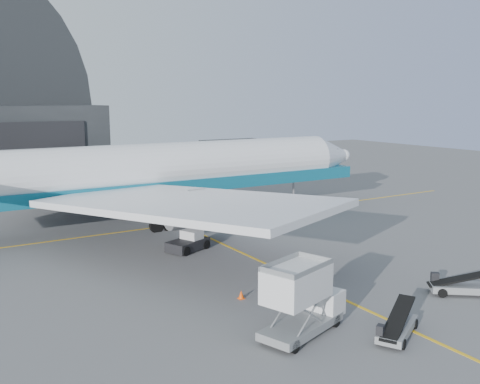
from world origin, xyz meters
TOP-DOWN VIEW (x-y plane):
  - ground at (0.00, 0.00)m, footprint 200.00×200.00m
  - taxi_lines at (0.00, 12.67)m, footprint 80.00×42.12m
  - distant_bldg_a at (38.00, 72.00)m, footprint 14.00×8.00m
  - distant_bldg_b at (55.00, 68.00)m, footprint 8.00×6.00m
  - airliner at (-2.68, 21.81)m, footprint 55.58×53.89m
  - catering_truck at (-5.65, -7.73)m, footprint 6.21×3.90m
  - pushback_tug at (-3.48, 10.76)m, footprint 4.22×3.34m
  - belt_loader_a at (-1.27, -10.67)m, footprint 4.25×3.18m
  - belt_loader_b at (7.50, -8.52)m, footprint 4.50×3.95m
  - traffic_cone at (-5.63, -1.40)m, footprint 0.40×0.40m

SIDE VIEW (x-z plane):
  - ground at x=0.00m, z-range 0.00..0.00m
  - distant_bldg_a at x=38.00m, z-range -2.00..2.00m
  - distant_bldg_b at x=55.00m, z-range -1.40..1.40m
  - taxi_lines at x=0.00m, z-range 0.00..0.02m
  - traffic_cone at x=-5.63m, z-range -0.01..0.56m
  - belt_loader_a at x=-1.27m, z-range -0.32..1.34m
  - belt_loader_b at x=7.50m, z-range -0.35..1.48m
  - pushback_tug at x=-3.48m, z-range -0.21..1.51m
  - catering_truck at x=-5.65m, z-range 0.02..4.04m
  - airliner at x=-2.68m, z-range -4.29..15.21m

